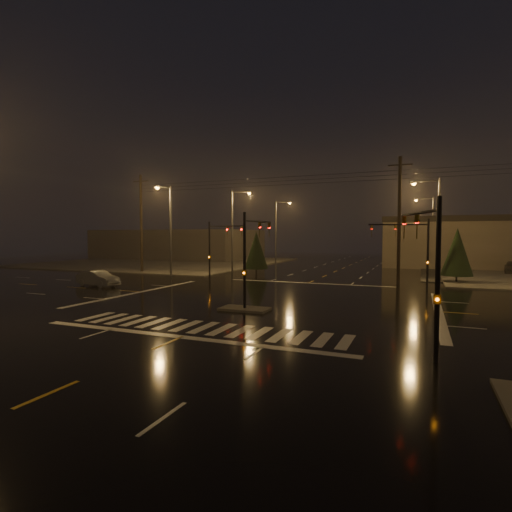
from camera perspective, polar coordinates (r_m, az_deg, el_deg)
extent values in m
plane|color=black|center=(28.35, 1.69, -6.35)|extent=(140.00, 140.00, 0.00)
cube|color=#47443F|center=(69.04, -12.94, -0.85)|extent=(36.00, 36.00, 0.12)
cube|color=#47443F|center=(24.69, -1.63, -7.57)|extent=(3.00, 1.60, 0.15)
cube|color=beige|center=(20.34, -7.47, -10.09)|extent=(15.00, 2.60, 0.01)
cube|color=beige|center=(18.69, -10.59, -11.30)|extent=(16.00, 0.50, 0.01)
cube|color=beige|center=(38.73, 7.47, -3.84)|extent=(16.00, 0.50, 0.01)
cube|color=#413C39|center=(81.64, -10.95, 1.68)|extent=(30.00, 18.00, 5.60)
cylinder|color=black|center=(24.33, -1.64, -0.78)|extent=(0.18, 0.18, 6.00)
cylinder|color=black|center=(26.36, 0.35, 4.95)|extent=(0.12, 4.50, 0.12)
imported|color=#594707|center=(28.25, 1.90, 4.72)|extent=(0.16, 0.20, 1.00)
cube|color=#594707|center=(24.38, -1.64, -2.42)|extent=(0.25, 0.18, 0.35)
cylinder|color=black|center=(36.70, 23.34, 0.25)|extent=(0.18, 0.18, 6.00)
cylinder|color=black|center=(35.86, 19.68, 4.26)|extent=(4.74, 1.82, 0.12)
imported|color=#594707|center=(35.26, 16.17, 4.26)|extent=(0.24, 0.22, 1.00)
cube|color=#594707|center=(36.74, 23.32, -0.84)|extent=(0.25, 0.18, 0.35)
cylinder|color=black|center=(41.99, -6.66, 0.79)|extent=(0.18, 0.18, 6.00)
cylinder|color=black|center=(40.11, -4.34, 4.27)|extent=(4.74, 1.82, 0.12)
imported|color=#594707|center=(38.50, -2.04, 4.26)|extent=(0.24, 0.22, 1.00)
cube|color=#594707|center=(42.02, -6.66, -0.16)|extent=(0.25, 0.18, 0.35)
cylinder|color=black|center=(15.76, 24.52, -3.11)|extent=(0.18, 0.18, 6.00)
cylinder|color=black|center=(17.57, 22.24, 5.70)|extent=(1.48, 3.80, 0.12)
imported|color=#594707|center=(19.27, 20.41, 5.33)|extent=(0.22, 0.24, 1.00)
cube|color=#594707|center=(15.84, 24.46, -5.63)|extent=(0.25, 0.18, 0.35)
cylinder|color=#38383A|center=(49.08, -3.43, 3.46)|extent=(0.24, 0.24, 10.00)
cylinder|color=#38383A|center=(48.84, -2.17, 9.11)|extent=(2.40, 0.14, 0.14)
cube|color=#38383A|center=(48.39, -0.97, 9.10)|extent=(0.70, 0.30, 0.18)
sphere|color=orange|center=(48.38, -0.97, 8.95)|extent=(0.32, 0.32, 0.32)
cylinder|color=#38383A|center=(63.86, 2.85, 3.35)|extent=(0.24, 0.24, 10.00)
cylinder|color=#38383A|center=(63.68, 3.89, 7.67)|extent=(2.40, 0.14, 0.14)
cube|color=#38383A|center=(63.33, 4.84, 7.65)|extent=(0.70, 0.30, 0.18)
sphere|color=orange|center=(63.32, 4.84, 7.53)|extent=(0.32, 0.32, 0.32)
cylinder|color=#38383A|center=(42.20, 24.64, 3.27)|extent=(0.24, 0.24, 10.00)
cylinder|color=#38383A|center=(42.49, 23.14, 9.79)|extent=(2.40, 0.14, 0.14)
cube|color=#38383A|center=(42.48, 21.64, 9.75)|extent=(0.70, 0.30, 0.18)
sphere|color=orange|center=(42.47, 21.63, 9.57)|extent=(0.32, 0.32, 0.32)
cylinder|color=#38383A|center=(62.19, 23.94, 3.11)|extent=(0.24, 0.24, 10.00)
cylinder|color=#38383A|center=(62.38, 22.92, 7.54)|extent=(2.40, 0.14, 0.14)
cube|color=#38383A|center=(62.38, 21.90, 7.52)|extent=(0.70, 0.30, 0.18)
sphere|color=orange|center=(62.37, 21.90, 7.40)|extent=(0.32, 0.32, 0.32)
cylinder|color=#38383A|center=(45.71, -12.11, 3.43)|extent=(0.24, 0.24, 10.00)
cylinder|color=#38383A|center=(45.03, -13.06, 9.55)|extent=(0.14, 2.40, 0.14)
cube|color=#38383A|center=(44.14, -13.90, 9.61)|extent=(0.30, 0.70, 0.18)
sphere|color=orange|center=(44.12, -13.89, 9.44)|extent=(0.32, 0.32, 0.32)
cylinder|color=black|center=(51.31, -16.08, 4.44)|extent=(0.32, 0.32, 12.00)
cube|color=black|center=(51.71, -16.16, 10.21)|extent=(2.20, 0.12, 0.12)
cylinder|color=black|center=(40.23, 19.78, 4.81)|extent=(0.32, 0.32, 12.00)
cube|color=black|center=(40.75, 19.91, 12.14)|extent=(2.20, 0.12, 0.12)
cylinder|color=black|center=(43.21, 26.71, -2.97)|extent=(0.18, 0.18, 0.70)
cone|color=black|center=(43.03, 26.79, 0.53)|extent=(2.93, 2.93, 4.58)
cylinder|color=black|center=(46.54, 0.04, -2.24)|extent=(0.18, 0.18, 0.70)
cone|color=black|center=(46.37, 0.04, 0.86)|extent=(2.78, 2.78, 4.34)
imported|color=slate|center=(38.64, -21.65, -2.99)|extent=(4.52, 2.11, 1.43)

